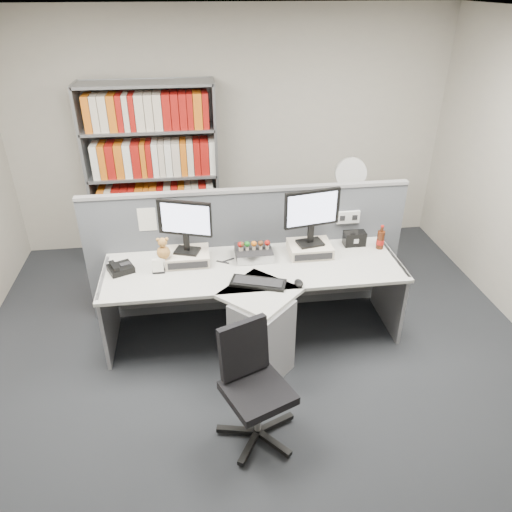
{
  "coord_description": "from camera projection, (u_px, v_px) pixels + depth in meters",
  "views": [
    {
      "loc": [
        -0.46,
        -2.8,
        2.9
      ],
      "look_at": [
        0.0,
        0.65,
        0.92
      ],
      "focal_mm": 34.31,
      "sensor_mm": 36.0,
      "label": 1
    }
  ],
  "objects": [
    {
      "name": "ground",
      "position": [
        267.0,
        396.0,
        3.91
      ],
      "size": [
        5.5,
        5.5,
        0.0
      ],
      "primitive_type": "plane",
      "color": "#272A2E",
      "rests_on": "ground"
    },
    {
      "name": "room_shell",
      "position": [
        270.0,
        185.0,
        3.02
      ],
      "size": [
        5.04,
        5.54,
        2.72
      ],
      "color": "#B4AEA0",
      "rests_on": "ground"
    },
    {
      "name": "partition",
      "position": [
        248.0,
        250.0,
        4.66
      ],
      "size": [
        3.0,
        0.08,
        1.27
      ],
      "color": "#575B63",
      "rests_on": "ground"
    },
    {
      "name": "desk",
      "position": [
        257.0,
        306.0,
        4.19
      ],
      "size": [
        2.6,
        1.2,
        0.72
      ],
      "color": "beige",
      "rests_on": "ground"
    },
    {
      "name": "monitor_riser_left",
      "position": [
        188.0,
        257.0,
        4.3
      ],
      "size": [
        0.38,
        0.31,
        0.1
      ],
      "color": "beige",
      "rests_on": "desk"
    },
    {
      "name": "monitor_riser_right",
      "position": [
        310.0,
        249.0,
        4.43
      ],
      "size": [
        0.38,
        0.31,
        0.1
      ],
      "color": "beige",
      "rests_on": "desk"
    },
    {
      "name": "monitor_left",
      "position": [
        185.0,
        222.0,
        4.14
      ],
      "size": [
        0.45,
        0.21,
        0.48
      ],
      "color": "black",
      "rests_on": "monitor_riser_left"
    },
    {
      "name": "monitor_right",
      "position": [
        312.0,
        213.0,
        4.25
      ],
      "size": [
        0.5,
        0.2,
        0.52
      ],
      "color": "black",
      "rests_on": "monitor_riser_right"
    },
    {
      "name": "desktop_pc",
      "position": [
        254.0,
        253.0,
        4.38
      ],
      "size": [
        0.32,
        0.29,
        0.09
      ],
      "color": "black",
      "rests_on": "desk"
    },
    {
      "name": "figurines",
      "position": [
        252.0,
        245.0,
        4.31
      ],
      "size": [
        0.29,
        0.05,
        0.09
      ],
      "color": "beige",
      "rests_on": "desktop_pc"
    },
    {
      "name": "keyboard",
      "position": [
        258.0,
        283.0,
        4.0
      ],
      "size": [
        0.48,
        0.31,
        0.03
      ],
      "color": "black",
      "rests_on": "desk"
    },
    {
      "name": "mouse",
      "position": [
        299.0,
        283.0,
        3.98
      ],
      "size": [
        0.07,
        0.11,
        0.04
      ],
      "primitive_type": "ellipsoid",
      "color": "black",
      "rests_on": "desk"
    },
    {
      "name": "desk_phone",
      "position": [
        120.0,
        268.0,
        4.17
      ],
      "size": [
        0.25,
        0.24,
        0.09
      ],
      "color": "black",
      "rests_on": "desk"
    },
    {
      "name": "desk_calendar",
      "position": [
        158.0,
        267.0,
        4.15
      ],
      "size": [
        0.1,
        0.08,
        0.12
      ],
      "color": "black",
      "rests_on": "desk"
    },
    {
      "name": "plush_toy",
      "position": [
        163.0,
        250.0,
        4.14
      ],
      "size": [
        0.11,
        0.11,
        0.2
      ],
      "color": "#A97638",
      "rests_on": "monitor_riser_left"
    },
    {
      "name": "speaker",
      "position": [
        354.0,
        238.0,
        4.57
      ],
      "size": [
        0.2,
        0.11,
        0.13
      ],
      "primitive_type": "cube",
      "color": "black",
      "rests_on": "desk"
    },
    {
      "name": "cola_bottle",
      "position": [
        380.0,
        240.0,
        4.5
      ],
      "size": [
        0.07,
        0.07,
        0.23
      ],
      "color": "#3F190A",
      "rests_on": "desk"
    },
    {
      "name": "shelving_unit",
      "position": [
        154.0,
        178.0,
        5.42
      ],
      "size": [
        1.41,
        0.4,
        2.0
      ],
      "color": "gray",
      "rests_on": "ground"
    },
    {
      "name": "filing_cabinet",
      "position": [
        344.0,
        235.0,
        5.59
      ],
      "size": [
        0.45,
        0.61,
        0.7
      ],
      "color": "gray",
      "rests_on": "ground"
    },
    {
      "name": "desk_fan",
      "position": [
        350.0,
        176.0,
        5.24
      ],
      "size": [
        0.34,
        0.2,
        0.56
      ],
      "color": "white",
      "rests_on": "filing_cabinet"
    },
    {
      "name": "office_chair",
      "position": [
        253.0,
        382.0,
        3.38
      ],
      "size": [
        0.58,
        0.58,
        0.88
      ],
      "color": "silver",
      "rests_on": "ground"
    }
  ]
}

